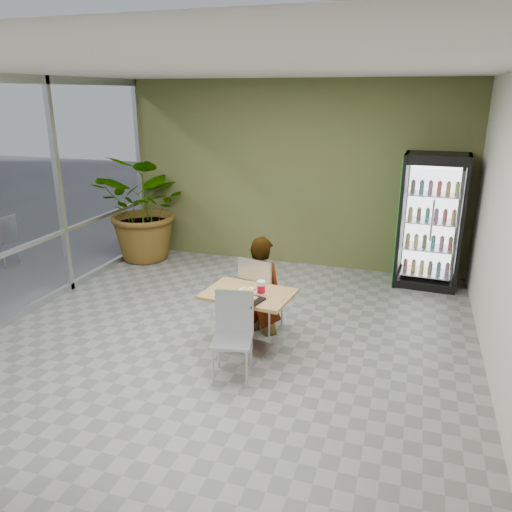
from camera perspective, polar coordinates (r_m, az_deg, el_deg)
The scene contains 12 objects.
ground at distance 6.12m, azimuth -4.19°, elevation -10.90°, with size 7.00×7.00×0.00m, color gray.
room_envelope at distance 5.52m, azimuth -4.57°, elevation 3.76°, with size 6.00×7.00×3.20m, color silver, non-canonical shape.
dining_table at distance 5.92m, azimuth -0.86°, elevation -6.09°, with size 1.08×0.81×0.75m.
chair_far at distance 6.33m, azimuth 0.30°, elevation -3.79°, with size 0.52×0.53×1.03m.
chair_near at distance 5.44m, azimuth -2.62°, elevation -8.18°, with size 0.50×0.50×0.95m.
seated_woman at distance 6.42m, azimuth 0.61°, elevation -4.55°, with size 0.58×0.38×1.58m, color black.
pizza_plate at distance 5.86m, azimuth -0.96°, elevation -3.91°, with size 0.32×0.28×0.03m.
soda_cup at distance 5.73m, azimuth 0.60°, elevation -3.71°, with size 0.10×0.10×0.17m.
napkin_stack at distance 5.73m, azimuth -3.73°, elevation -4.54°, with size 0.17×0.17×0.02m, color white.
cafeteria_tray at distance 5.62m, azimuth -1.46°, elevation -4.95°, with size 0.42×0.30×0.02m, color black.
beverage_fridge at distance 8.31m, azimuth 19.35°, elevation 3.78°, with size 1.00×0.79×2.10m.
potted_plant at distance 9.30m, azimuth -12.33°, elevation 5.40°, with size 1.76×1.52×1.95m, color #305D25.
Camera 1 is at (2.05, -4.94, 2.97)m, focal length 35.00 mm.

